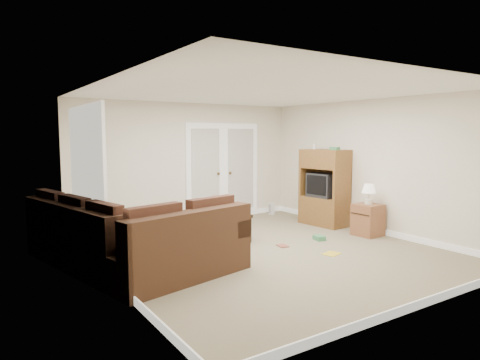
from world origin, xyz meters
TOP-DOWN VIEW (x-y plane):
  - floor at (0.00, 0.00)m, footprint 5.50×5.50m
  - ceiling at (0.00, 0.00)m, footprint 5.00×5.50m
  - wall_left at (-2.50, 0.00)m, footprint 0.02×5.50m
  - wall_right at (2.50, 0.00)m, footprint 0.02×5.50m
  - wall_back at (0.00, 2.75)m, footprint 5.00×0.02m
  - wall_front at (0.00, -2.75)m, footprint 5.00×0.02m
  - baseboards at (0.00, 0.00)m, footprint 5.00×5.50m
  - french_doors at (0.85, 2.71)m, footprint 1.80×0.05m
  - window_left at (-2.46, 1.00)m, footprint 0.05×1.92m
  - sectional_sofa at (-2.14, 0.26)m, footprint 2.54×3.06m
  - coffee_table at (-0.24, 1.10)m, footprint 0.75×1.26m
  - tv_armoire at (2.20, 0.95)m, footprint 0.61×1.01m
  - side_cabinet at (2.20, -0.18)m, footprint 0.47×0.47m
  - space_heater at (2.00, 2.45)m, footprint 0.11×0.10m
  - floor_magazine at (0.76, -0.71)m, footprint 0.33×0.29m
  - floor_greenbox at (1.21, 0.04)m, footprint 0.19×0.23m
  - floor_book at (0.33, 0.08)m, footprint 0.19×0.23m

SIDE VIEW (x-z plane):
  - floor at x=0.00m, z-range 0.00..0.00m
  - floor_magazine at x=0.76m, z-range 0.00..0.01m
  - floor_book at x=0.33m, z-range 0.00..0.02m
  - floor_greenbox at x=1.21m, z-range 0.00..0.08m
  - baseboards at x=0.00m, z-range 0.00..0.10m
  - space_heater at x=2.00m, z-range 0.00..0.27m
  - coffee_table at x=-0.24m, z-range -0.14..0.67m
  - side_cabinet at x=2.20m, z-range -0.13..0.82m
  - sectional_sofa at x=-2.14m, z-range -0.10..0.81m
  - tv_armoire at x=2.20m, z-range -0.05..1.61m
  - french_doors at x=0.85m, z-range -0.03..2.10m
  - wall_left at x=-2.50m, z-range 0.00..2.50m
  - wall_right at x=2.50m, z-range 0.00..2.50m
  - wall_back at x=0.00m, z-range 0.00..2.50m
  - wall_front at x=0.00m, z-range 0.00..2.50m
  - window_left at x=-2.46m, z-range 0.84..2.26m
  - ceiling at x=0.00m, z-range 2.49..2.51m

